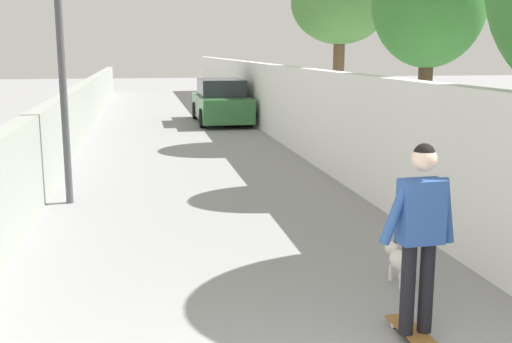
{
  "coord_description": "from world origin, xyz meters",
  "views": [
    {
      "loc": [
        -3.19,
        1.07,
        2.58
      ],
      "look_at": [
        4.6,
        -0.38,
        1.0
      ],
      "focal_mm": 43.25,
      "sensor_mm": 36.0,
      "label": 1
    }
  ],
  "objects_px": {
    "tree_right_far": "(429,2)",
    "person_skateboarder": "(420,224)",
    "skateboard": "(415,334)",
    "lamp_post": "(59,19)",
    "tree_right_near": "(340,3)",
    "dog": "(400,260)",
    "car_near": "(221,103)"
  },
  "relations": [
    {
      "from": "tree_right_near",
      "to": "person_skateboarder",
      "type": "height_order",
      "value": "tree_right_near"
    },
    {
      "from": "tree_right_near",
      "to": "person_skateboarder",
      "type": "distance_m",
      "value": 12.08
    },
    {
      "from": "person_skateboarder",
      "to": "car_near",
      "type": "bearing_deg",
      "value": -1.53
    },
    {
      "from": "tree_right_near",
      "to": "skateboard",
      "type": "xyz_separation_m",
      "value": [
        -11.4,
        2.95,
        -3.7
      ]
    },
    {
      "from": "person_skateboarder",
      "to": "dog",
      "type": "relative_size",
      "value": 1.04
    },
    {
      "from": "tree_right_near",
      "to": "lamp_post",
      "type": "relative_size",
      "value": 1.1
    },
    {
      "from": "lamp_post",
      "to": "car_near",
      "type": "xyz_separation_m",
      "value": [
        11.15,
        -4.05,
        -2.33
      ]
    },
    {
      "from": "skateboard",
      "to": "car_near",
      "type": "height_order",
      "value": "car_near"
    },
    {
      "from": "tree_right_far",
      "to": "dog",
      "type": "distance_m",
      "value": 6.02
    },
    {
      "from": "skateboard",
      "to": "person_skateboarder",
      "type": "distance_m",
      "value": 1.02
    },
    {
      "from": "lamp_post",
      "to": "dog",
      "type": "relative_size",
      "value": 2.71
    },
    {
      "from": "skateboard",
      "to": "tree_right_far",
      "type": "bearing_deg",
      "value": -25.55
    },
    {
      "from": "skateboard",
      "to": "car_near",
      "type": "xyz_separation_m",
      "value": [
        16.98,
        -0.45,
        0.65
      ]
    },
    {
      "from": "person_skateboarder",
      "to": "car_near",
      "type": "xyz_separation_m",
      "value": [
        16.98,
        -0.45,
        -0.37
      ]
    },
    {
      "from": "dog",
      "to": "car_near",
      "type": "xyz_separation_m",
      "value": [
        15.64,
        -0.02,
        0.44
      ]
    },
    {
      "from": "tree_right_near",
      "to": "dog",
      "type": "xyz_separation_m",
      "value": [
        -10.06,
        2.51,
        -3.49
      ]
    },
    {
      "from": "dog",
      "to": "car_near",
      "type": "distance_m",
      "value": 15.64
    },
    {
      "from": "lamp_post",
      "to": "person_skateboarder",
      "type": "height_order",
      "value": "lamp_post"
    },
    {
      "from": "tree_right_far",
      "to": "person_skateboarder",
      "type": "distance_m",
      "value": 6.94
    },
    {
      "from": "tree_right_far",
      "to": "dog",
      "type": "relative_size",
      "value": 2.81
    },
    {
      "from": "lamp_post",
      "to": "skateboard",
      "type": "height_order",
      "value": "lamp_post"
    },
    {
      "from": "tree_right_near",
      "to": "dog",
      "type": "relative_size",
      "value": 2.97
    },
    {
      "from": "skateboard",
      "to": "tree_right_near",
      "type": "bearing_deg",
      "value": -14.49
    },
    {
      "from": "tree_right_far",
      "to": "person_skateboarder",
      "type": "relative_size",
      "value": 2.71
    },
    {
      "from": "tree_right_near",
      "to": "tree_right_far",
      "type": "relative_size",
      "value": 1.06
    },
    {
      "from": "tree_right_far",
      "to": "lamp_post",
      "type": "relative_size",
      "value": 1.04
    },
    {
      "from": "lamp_post",
      "to": "skateboard",
      "type": "distance_m",
      "value": 7.48
    },
    {
      "from": "tree_right_far",
      "to": "skateboard",
      "type": "relative_size",
      "value": 5.74
    },
    {
      "from": "dog",
      "to": "lamp_post",
      "type": "bearing_deg",
      "value": 41.94
    },
    {
      "from": "tree_right_near",
      "to": "lamp_post",
      "type": "height_order",
      "value": "tree_right_near"
    },
    {
      "from": "lamp_post",
      "to": "person_skateboarder",
      "type": "relative_size",
      "value": 2.61
    },
    {
      "from": "lamp_post",
      "to": "car_near",
      "type": "distance_m",
      "value": 12.09
    }
  ]
}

